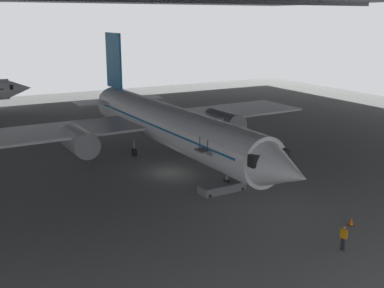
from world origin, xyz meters
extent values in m
plane|color=slate|center=(0.00, 0.00, 0.00)|extent=(110.00, 110.00, 0.00)
cylinder|color=white|center=(1.30, 3.79, 3.67)|extent=(5.20, 30.92, 4.13)
cone|color=white|center=(1.90, -13.45, 3.67)|extent=(4.22, 5.09, 4.05)
cube|color=black|center=(1.81, -10.84, 4.18)|extent=(3.61, 3.01, 0.91)
cone|color=white|center=(0.70, 21.04, 4.08)|extent=(3.74, 6.73, 3.51)
cube|color=#1972B2|center=(0.79, 18.43, 9.11)|extent=(0.40, 4.51, 6.76)
cube|color=white|center=(3.72, 17.40, 4.28)|extent=(5.37, 3.56, 0.16)
cube|color=white|center=(-2.06, 17.20, 4.28)|extent=(5.37, 3.56, 0.16)
cube|color=white|center=(11.82, 9.15, 3.25)|extent=(17.53, 8.11, 0.24)
cylinder|color=#9EA3A8|center=(9.83, 6.83, 2.53)|extent=(2.75, 5.46, 2.56)
cube|color=white|center=(-9.57, 8.40, 3.25)|extent=(17.53, 8.11, 0.24)
cylinder|color=#9EA3A8|center=(-7.42, 6.23, 2.53)|extent=(2.75, 5.46, 2.56)
cube|color=#1972B2|center=(1.30, 3.79, 3.98)|extent=(5.21, 28.67, 0.16)
cylinder|color=#9EA3A8|center=(1.66, -6.53, 1.25)|extent=(0.20, 0.20, 1.15)
cylinder|color=black|center=(1.66, -6.53, 0.45)|extent=(0.33, 0.91, 0.90)
cylinder|color=#9EA3A8|center=(3.86, 6.89, 1.25)|extent=(0.20, 0.20, 1.15)
cylinder|color=black|center=(3.86, 6.89, 0.45)|extent=(0.33, 0.91, 0.90)
cylinder|color=#9EA3A8|center=(-1.47, 6.70, 1.25)|extent=(0.20, 0.20, 1.15)
cylinder|color=black|center=(-1.47, 6.70, 0.45)|extent=(0.33, 0.91, 0.90)
cube|color=slate|center=(1.04, -6.74, 0.35)|extent=(4.10, 1.64, 0.70)
cube|color=slate|center=(1.04, -6.74, 2.29)|extent=(3.80, 1.43, 3.26)
cube|color=slate|center=(-0.80, -6.80, 3.87)|extent=(1.14, 1.34, 0.12)
cylinder|color=black|center=(-0.78, -7.40, 4.37)|extent=(0.06, 0.06, 1.00)
cylinder|color=black|center=(-0.82, -6.20, 4.37)|extent=(0.06, 0.06, 1.00)
cylinder|color=black|center=(-0.59, -7.49, 0.15)|extent=(0.30, 0.13, 0.30)
cylinder|color=black|center=(-0.64, -6.10, 0.15)|extent=(0.30, 0.13, 0.30)
cylinder|color=black|center=(2.72, -7.38, 0.15)|extent=(0.30, 0.13, 0.30)
cylinder|color=black|center=(2.67, -5.98, 0.15)|extent=(0.30, 0.13, 0.30)
cylinder|color=#232838|center=(2.10, -19.32, 0.41)|extent=(0.14, 0.14, 0.83)
cylinder|color=#232838|center=(2.13, -19.50, 0.41)|extent=(0.14, 0.14, 0.83)
cube|color=orange|center=(2.11, -19.41, 1.12)|extent=(0.27, 0.39, 0.59)
cylinder|color=orange|center=(2.08, -19.18, 1.15)|extent=(0.09, 0.09, 0.56)
cylinder|color=orange|center=(2.14, -19.64, 1.15)|extent=(0.09, 0.09, 0.56)
sphere|color=#8C6647|center=(2.11, -19.41, 1.54)|extent=(0.22, 0.22, 0.22)
cylinder|color=#232838|center=(3.29, -3.92, 0.42)|extent=(0.14, 0.14, 0.83)
cylinder|color=#232838|center=(3.41, -3.79, 0.42)|extent=(0.14, 0.14, 0.83)
cube|color=orange|center=(3.35, -3.86, 1.13)|extent=(0.41, 0.41, 0.59)
cylinder|color=orange|center=(3.19, -4.02, 1.16)|extent=(0.09, 0.09, 0.56)
cylinder|color=orange|center=(3.51, -3.69, 1.16)|extent=(0.09, 0.09, 0.56)
sphere|color=beige|center=(3.35, -3.86, 1.55)|extent=(0.23, 0.23, 0.23)
cone|color=white|center=(-7.20, 41.94, 3.24)|extent=(4.10, 3.42, 3.21)
cube|color=black|center=(-9.26, 42.06, 3.64)|extent=(2.44, 2.91, 0.72)
cube|color=black|center=(5.44, -16.98, 0.02)|extent=(0.36, 0.36, 0.04)
cone|color=orange|center=(5.44, -16.98, 0.32)|extent=(0.30, 0.30, 0.56)
camera|label=1|loc=(-19.48, -39.06, 14.23)|focal=44.78mm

